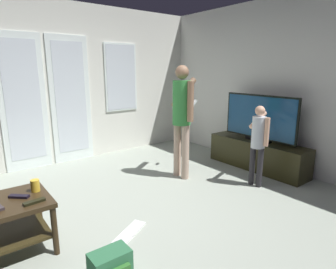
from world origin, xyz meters
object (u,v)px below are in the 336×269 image
(flat_screen_tv, at_px, (260,118))
(cup_near_edge, at_px, (35,186))
(tv_stand, at_px, (257,155))
(person_child, at_px, (258,138))
(loose_keyboard, at_px, (130,232))
(backpack, at_px, (111,265))
(tv_remote_black, at_px, (34,202))
(person_adult, at_px, (182,112))
(dvd_remote_slim, at_px, (19,196))

(flat_screen_tv, relative_size, cup_near_edge, 11.47)
(tv_stand, relative_size, flat_screen_tv, 1.29)
(person_child, xyz_separation_m, loose_keyboard, (-1.97, 0.04, -0.65))
(backpack, bearing_deg, person_child, 9.12)
(loose_keyboard, relative_size, cup_near_edge, 4.13)
(backpack, bearing_deg, tv_remote_black, 120.14)
(flat_screen_tv, height_order, cup_near_edge, flat_screen_tv)
(tv_remote_black, bearing_deg, cup_near_edge, 67.28)
(tv_stand, bearing_deg, cup_near_edge, 178.44)
(person_child, relative_size, loose_keyboard, 2.45)
(person_adult, relative_size, cup_near_edge, 14.87)
(cup_near_edge, bearing_deg, person_child, -10.24)
(flat_screen_tv, distance_m, cup_near_edge, 3.27)
(tv_stand, bearing_deg, person_child, -146.16)
(person_adult, height_order, tv_remote_black, person_adult)
(tv_stand, xyz_separation_m, tv_remote_black, (-3.33, -0.15, 0.26))
(tv_remote_black, height_order, dvd_remote_slim, same)
(dvd_remote_slim, bearing_deg, person_adult, 54.01)
(cup_near_edge, distance_m, dvd_remote_slim, 0.16)
(tv_stand, distance_m, backpack, 3.07)
(person_adult, bearing_deg, tv_remote_black, -163.68)
(tv_remote_black, bearing_deg, loose_keyboard, -21.58)
(loose_keyboard, xyz_separation_m, tv_remote_black, (-0.77, 0.20, 0.48))
(backpack, relative_size, dvd_remote_slim, 1.79)
(person_adult, bearing_deg, cup_near_edge, -169.48)
(tv_stand, bearing_deg, dvd_remote_slim, 179.41)
(tv_stand, distance_m, tv_remote_black, 3.34)
(cup_near_edge, bearing_deg, tv_stand, -1.56)
(person_child, xyz_separation_m, backpack, (-2.38, -0.38, -0.56))
(tv_stand, bearing_deg, flat_screen_tv, 115.01)
(flat_screen_tv, bearing_deg, dvd_remote_slim, 179.47)
(backpack, bearing_deg, cup_near_edge, 108.72)
(tv_stand, height_order, person_child, person_child)
(tv_stand, bearing_deg, person_adult, 158.03)
(loose_keyboard, relative_size, tv_remote_black, 2.64)
(loose_keyboard, bearing_deg, flat_screen_tv, 7.97)
(backpack, bearing_deg, dvd_remote_slim, 118.50)
(tv_stand, xyz_separation_m, dvd_remote_slim, (-3.40, 0.04, 0.26))
(tv_stand, relative_size, person_adult, 1.00)
(flat_screen_tv, distance_m, loose_keyboard, 2.70)
(tv_stand, bearing_deg, loose_keyboard, -172.11)
(cup_near_edge, height_order, tv_remote_black, cup_near_edge)
(tv_remote_black, bearing_deg, tv_stand, -4.38)
(person_child, height_order, cup_near_edge, person_child)
(person_child, height_order, backpack, person_child)
(loose_keyboard, bearing_deg, person_child, -1.16)
(person_adult, xyz_separation_m, person_child, (0.59, -0.87, -0.30))
(tv_remote_black, bearing_deg, person_adult, 9.30)
(person_adult, height_order, loose_keyboard, person_adult)
(cup_near_edge, bearing_deg, flat_screen_tv, -1.50)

